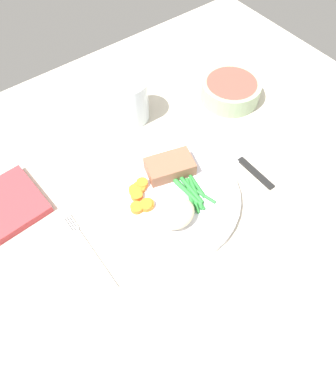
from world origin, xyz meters
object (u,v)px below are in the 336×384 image
Objects in this scene: salad_bowl at (231,90)px; fork at (90,251)px; knife at (237,157)px; napkin at (7,205)px; water_glass at (130,102)px; meat_portion at (170,166)px; dinner_plate at (168,197)px.

fork is at bearing -162.79° from salad_bowl.
knife reaches higher than fork.
knife is at bearing -21.98° from napkin.
fork is 32.58cm from water_glass.
meat_portion is at bearing -158.81° from salad_bowl.
dinner_plate is 2.78× the size of water_glass.
salad_bowl is (24.18, 9.38, -0.55)cm from meat_portion.
fork is (-16.78, -0.26, -0.60)cm from dinner_plate.
salad_bowl is at bearing -3.19° from napkin.
meat_portion is 0.66× the size of salad_bowl.
water_glass reaches higher than dinner_plate.
salad_bowl reaches higher than knife.
water_glass reaches higher than meat_portion.
fork is 1.33× the size of napkin.
water_glass is at bearing 158.05° from salad_bowl.
meat_portion and salad_bowl have the same top height.
dinner_plate is 5.91cm from meat_portion.
knife is 44.70cm from napkin.
water_glass reaches higher than fork.
knife is (17.20, -0.29, -0.60)cm from dinner_plate.
fork is at bearing -179.15° from knife.
water_glass is at bearing 73.22° from dinner_plate.
dinner_plate is at bearing -2.31° from fork.
fork is at bearing -65.91° from napkin.
salad_bowl is at bearing 26.01° from dinner_plate.
water_glass is 0.76× the size of napkin.
fork is at bearing -179.12° from dinner_plate.
salad_bowl is 52.11cm from napkin.
water_glass is 22.81cm from salad_bowl.
dinner_plate is 1.59× the size of fork.
knife is 17.54cm from salad_bowl.
fork is 1.75× the size of water_glass.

